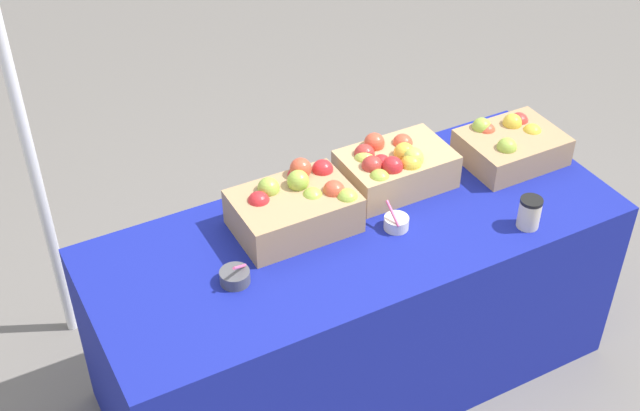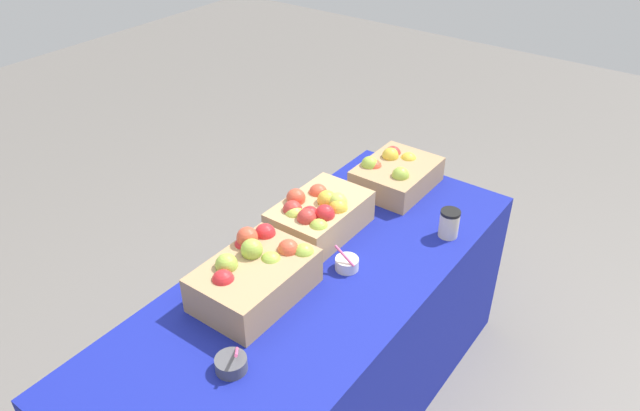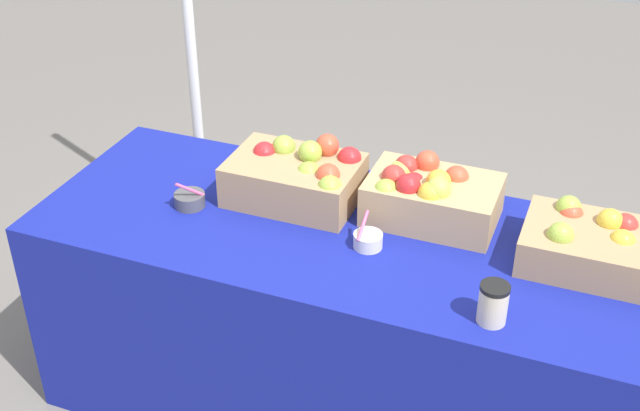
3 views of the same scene
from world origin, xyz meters
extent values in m
plane|color=slate|center=(0.00, 0.00, 0.00)|extent=(10.00, 10.00, 0.00)
cube|color=navy|center=(0.00, 0.00, 0.37)|extent=(1.90, 0.76, 0.74)
cube|color=tan|center=(0.73, 0.08, 0.80)|extent=(0.37, 0.28, 0.11)
sphere|color=#99B742|center=(0.65, 0.18, 0.86)|extent=(0.07, 0.07, 0.07)
sphere|color=gold|center=(0.77, 0.15, 0.86)|extent=(0.07, 0.07, 0.07)
sphere|color=#99B742|center=(0.65, 0.03, 0.86)|extent=(0.07, 0.07, 0.07)
sphere|color=#D14C33|center=(0.66, 0.17, 0.84)|extent=(0.07, 0.07, 0.07)
sphere|color=gold|center=(0.82, 0.08, 0.84)|extent=(0.07, 0.07, 0.07)
sphere|color=#B2332D|center=(0.82, 0.16, 0.84)|extent=(0.07, 0.07, 0.07)
cube|color=tan|center=(0.25, 0.16, 0.81)|extent=(0.40, 0.26, 0.14)
sphere|color=red|center=(0.19, 0.09, 0.88)|extent=(0.08, 0.08, 0.08)
sphere|color=#B2332D|center=(0.13, 0.13, 0.88)|extent=(0.08, 0.08, 0.08)
sphere|color=#D14C33|center=(0.31, 0.21, 0.87)|extent=(0.08, 0.08, 0.08)
sphere|color=gold|center=(0.26, 0.08, 0.87)|extent=(0.08, 0.08, 0.08)
sphere|color=#B2C64C|center=(0.14, 0.19, 0.86)|extent=(0.08, 0.08, 0.08)
sphere|color=#99B742|center=(0.13, 0.07, 0.86)|extent=(0.08, 0.08, 0.08)
sphere|color=#B2332D|center=(0.15, 0.21, 0.87)|extent=(0.08, 0.08, 0.08)
sphere|color=#D14C33|center=(0.21, 0.24, 0.89)|extent=(0.08, 0.08, 0.08)
sphere|color=gold|center=(0.27, 0.14, 0.89)|extent=(0.08, 0.08, 0.08)
sphere|color=red|center=(0.19, 0.16, 0.85)|extent=(0.08, 0.08, 0.08)
sphere|color=#B2C64C|center=(0.28, 0.09, 0.89)|extent=(0.08, 0.08, 0.08)
cube|color=tan|center=(-0.19, 0.11, 0.81)|extent=(0.41, 0.28, 0.14)
sphere|color=#D14C33|center=(-0.06, 0.07, 0.88)|extent=(0.08, 0.08, 0.08)
sphere|color=red|center=(-0.12, 0.21, 0.87)|extent=(0.08, 0.08, 0.08)
sphere|color=#D14C33|center=(-0.11, 0.21, 0.90)|extent=(0.08, 0.08, 0.08)
sphere|color=#99B742|center=(-0.25, 0.18, 0.89)|extent=(0.08, 0.08, 0.08)
sphere|color=red|center=(-0.31, 0.14, 0.87)|extent=(0.08, 0.08, 0.08)
sphere|color=red|center=(-0.03, 0.19, 0.88)|extent=(0.08, 0.08, 0.08)
sphere|color=#99B742|center=(-0.13, 0.09, 0.86)|extent=(0.08, 0.08, 0.08)
sphere|color=#99B742|center=(-0.03, 0.02, 0.87)|extent=(0.08, 0.08, 0.08)
sphere|color=#99B742|center=(-0.15, 0.15, 0.90)|extent=(0.08, 0.08, 0.08)
cylinder|color=#4C4C51|center=(-0.49, -0.05, 0.76)|extent=(0.10, 0.10, 0.04)
cylinder|color=#EA598C|center=(-0.47, -0.07, 0.81)|extent=(0.07, 0.07, 0.07)
cylinder|color=silver|center=(0.12, -0.06, 0.76)|extent=(0.09, 0.09, 0.05)
cylinder|color=#EA598C|center=(0.10, -0.06, 0.81)|extent=(0.01, 0.09, 0.06)
cylinder|color=beige|center=(0.53, -0.27, 0.79)|extent=(0.08, 0.08, 0.10)
cylinder|color=black|center=(0.53, -0.27, 0.85)|extent=(0.08, 0.08, 0.01)
cylinder|color=white|center=(-0.92, 0.77, 0.97)|extent=(0.04, 0.04, 1.94)
camera|label=1|loc=(-1.21, -1.97, 2.62)|focal=47.99mm
camera|label=2|loc=(-1.35, -1.02, 2.17)|focal=34.07mm
camera|label=3|loc=(0.73, -2.02, 2.15)|focal=46.84mm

